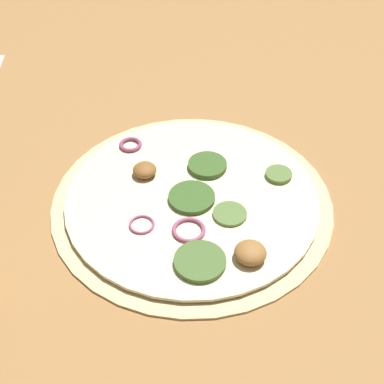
# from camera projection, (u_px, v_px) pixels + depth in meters

# --- Properties ---
(ground_plane) EXTENTS (3.00, 3.00, 0.00)m
(ground_plane) POSITION_uv_depth(u_px,v_px,m) (192.00, 202.00, 0.65)
(ground_plane) COLOR #9E703F
(pizza) EXTENTS (0.34, 0.34, 0.03)m
(pizza) POSITION_uv_depth(u_px,v_px,m) (193.00, 200.00, 0.64)
(pizza) COLOR beige
(pizza) RESTS_ON ground_plane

